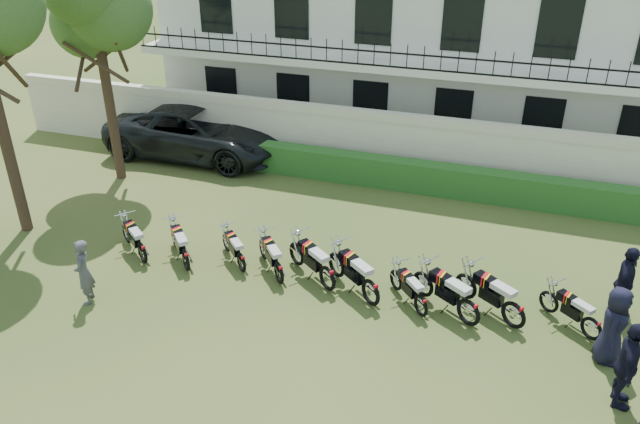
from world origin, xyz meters
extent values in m
plane|color=#2E451B|center=(0.00, 0.00, 0.00)|extent=(100.00, 100.00, 0.00)
cube|color=beige|center=(0.00, 8.00, 1.00)|extent=(30.00, 0.30, 2.00)
cube|color=beige|center=(0.00, 8.00, 2.15)|extent=(30.00, 0.35, 0.30)
cube|color=#284E1C|center=(1.00, 7.20, 0.50)|extent=(18.00, 0.60, 1.00)
cube|color=silver|center=(0.00, 14.00, 3.50)|extent=(20.00, 8.00, 7.00)
cube|color=silver|center=(0.00, 9.30, 3.50)|extent=(20.00, 1.40, 0.25)
cube|color=black|center=(0.00, 8.65, 4.10)|extent=(20.00, 0.05, 0.05)
cube|color=black|center=(0.00, 8.65, 3.65)|extent=(20.00, 0.05, 0.05)
cube|color=black|center=(-7.50, 10.02, 1.60)|extent=(1.30, 0.12, 2.20)
cube|color=black|center=(-7.50, 10.02, 5.10)|extent=(1.30, 0.12, 2.20)
cube|color=black|center=(-4.50, 10.02, 1.60)|extent=(1.30, 0.12, 2.20)
cube|color=black|center=(-4.50, 10.02, 5.10)|extent=(1.30, 0.12, 2.20)
cube|color=black|center=(-1.50, 10.02, 1.60)|extent=(1.30, 0.12, 2.20)
cube|color=black|center=(-1.50, 10.02, 5.10)|extent=(1.30, 0.12, 2.20)
cube|color=black|center=(1.50, 10.02, 1.60)|extent=(1.30, 0.12, 2.20)
cube|color=black|center=(1.50, 10.02, 5.10)|extent=(1.30, 0.12, 2.20)
cube|color=black|center=(4.50, 10.02, 1.60)|extent=(1.30, 0.12, 2.20)
cube|color=black|center=(4.50, 10.02, 5.10)|extent=(1.30, 0.12, 2.20)
cube|color=black|center=(7.50, 10.02, 1.60)|extent=(1.30, 0.12, 2.20)
cylinder|color=#473323|center=(-9.50, 1.00, 2.97)|extent=(0.32, 0.32, 5.95)
cylinder|color=#473323|center=(-9.00, 5.00, 2.62)|extent=(0.32, 0.32, 5.25)
sphere|color=#2E5020|center=(-8.60, 5.20, 5.62)|extent=(2.60, 2.60, 2.60)
sphere|color=#2E5020|center=(-9.60, 5.30, 5.10)|extent=(2.20, 2.20, 2.20)
torus|color=black|center=(-4.72, 0.10, 0.29)|extent=(0.52, 0.43, 0.59)
torus|color=black|center=(-5.72, 0.86, 0.29)|extent=(0.52, 0.43, 0.59)
cube|color=black|center=(-5.18, 0.45, 0.44)|extent=(0.53, 0.46, 0.29)
cube|color=black|center=(-5.36, 0.58, 0.70)|extent=(0.50, 0.46, 0.21)
cube|color=red|center=(-5.36, 0.58, 0.71)|extent=(0.15, 0.27, 0.22)
cube|color=#EBB20C|center=(-5.31, 0.55, 0.71)|extent=(0.12, 0.26, 0.22)
cube|color=#B3B3B3|center=(-4.97, 0.29, 0.73)|extent=(0.56, 0.51, 0.12)
cylinder|color=silver|center=(-5.60, 0.77, 0.99)|extent=(0.38, 0.48, 0.03)
torus|color=black|center=(-3.51, 0.05, 0.30)|extent=(0.47, 0.50, 0.60)
torus|color=black|center=(-4.38, 0.99, 0.30)|extent=(0.47, 0.50, 0.60)
cube|color=black|center=(-3.91, 0.49, 0.44)|extent=(0.50, 0.52, 0.30)
cube|color=black|center=(-4.06, 0.65, 0.71)|extent=(0.49, 0.50, 0.22)
cube|color=red|center=(-4.06, 0.65, 0.72)|extent=(0.19, 0.27, 0.23)
cube|color=#EBB20C|center=(-4.02, 0.61, 0.72)|extent=(0.16, 0.26, 0.23)
cube|color=#B3B3B3|center=(-3.73, 0.29, 0.75)|extent=(0.54, 0.56, 0.12)
cylinder|color=silver|center=(-4.28, 0.88, 1.00)|extent=(0.45, 0.42, 0.03)
torus|color=black|center=(-2.13, 0.51, 0.27)|extent=(0.44, 0.44, 0.54)
torus|color=black|center=(-2.95, 1.32, 0.27)|extent=(0.44, 0.44, 0.54)
cube|color=black|center=(-2.51, 0.89, 0.40)|extent=(0.46, 0.46, 0.27)
cube|color=black|center=(-2.65, 1.03, 0.64)|extent=(0.44, 0.44, 0.19)
cube|color=red|center=(-2.65, 1.03, 0.65)|extent=(0.16, 0.25, 0.20)
cube|color=#EBB20C|center=(-2.62, 0.99, 0.65)|extent=(0.14, 0.24, 0.20)
cube|color=#B3B3B3|center=(-2.34, 0.72, 0.67)|extent=(0.50, 0.49, 0.11)
cylinder|color=silver|center=(-2.86, 1.23, 0.90)|extent=(0.39, 0.40, 0.03)
torus|color=black|center=(-1.01, 0.26, 0.29)|extent=(0.45, 0.50, 0.59)
torus|color=black|center=(-1.83, 1.21, 0.29)|extent=(0.45, 0.50, 0.59)
cube|color=black|center=(-1.39, 0.70, 0.44)|extent=(0.48, 0.52, 0.29)
cube|color=black|center=(-1.53, 0.87, 0.70)|extent=(0.48, 0.49, 0.21)
cube|color=red|center=(-1.53, 0.87, 0.71)|extent=(0.19, 0.27, 0.22)
cube|color=#EBB20C|center=(-1.50, 0.83, 0.71)|extent=(0.17, 0.25, 0.22)
cube|color=#B3B3B3|center=(-1.22, 0.50, 0.74)|extent=(0.52, 0.55, 0.12)
cylinder|color=silver|center=(-1.74, 1.10, 0.99)|extent=(0.46, 0.40, 0.03)
torus|color=black|center=(0.38, 0.42, 0.32)|extent=(0.58, 0.47, 0.66)
torus|color=black|center=(-0.73, 1.26, 0.32)|extent=(0.58, 0.47, 0.66)
cube|color=black|center=(-0.13, 0.81, 0.48)|extent=(0.59, 0.51, 0.32)
cube|color=black|center=(-0.33, 0.96, 0.77)|extent=(0.55, 0.51, 0.24)
cube|color=red|center=(-0.33, 0.96, 0.78)|extent=(0.17, 0.30, 0.25)
cube|color=#EBB20C|center=(-0.28, 0.92, 0.78)|extent=(0.14, 0.29, 0.25)
cube|color=#B3B3B3|center=(0.10, 0.63, 0.82)|extent=(0.63, 0.56, 0.13)
cylinder|color=silver|center=(-0.60, 1.16, 1.10)|extent=(0.41, 0.53, 0.03)
torus|color=black|center=(1.56, 0.13, 0.33)|extent=(0.59, 0.50, 0.68)
torus|color=black|center=(0.43, 1.03, 0.33)|extent=(0.59, 0.50, 0.68)
cube|color=black|center=(1.04, 0.55, 0.50)|extent=(0.60, 0.54, 0.33)
cube|color=black|center=(0.84, 0.71, 0.80)|extent=(0.57, 0.54, 0.25)
cube|color=red|center=(0.84, 0.71, 0.81)|extent=(0.18, 0.31, 0.26)
cube|color=#EBB20C|center=(0.89, 0.66, 0.81)|extent=(0.15, 0.30, 0.26)
cube|color=#B3B3B3|center=(1.28, 0.36, 0.85)|extent=(0.65, 0.59, 0.13)
cylinder|color=silver|center=(0.56, 0.93, 1.14)|extent=(0.44, 0.54, 0.03)
torus|color=black|center=(2.60, 0.11, 0.27)|extent=(0.42, 0.46, 0.54)
torus|color=black|center=(1.83, 0.97, 0.27)|extent=(0.42, 0.46, 0.54)
cube|color=black|center=(2.25, 0.51, 0.40)|extent=(0.45, 0.47, 0.27)
cube|color=black|center=(2.11, 0.66, 0.64)|extent=(0.44, 0.45, 0.20)
cube|color=red|center=(2.11, 0.66, 0.65)|extent=(0.18, 0.25, 0.20)
cube|color=#EBB20C|center=(2.15, 0.62, 0.65)|extent=(0.15, 0.23, 0.20)
cube|color=#B3B3B3|center=(2.41, 0.33, 0.68)|extent=(0.49, 0.51, 0.11)
cylinder|color=silver|center=(1.92, 0.87, 0.91)|extent=(0.41, 0.38, 0.03)
torus|color=black|center=(3.89, 0.15, 0.33)|extent=(0.61, 0.45, 0.67)
torus|color=black|center=(2.71, 0.94, 0.33)|extent=(0.61, 0.45, 0.67)
cube|color=black|center=(3.35, 0.51, 0.49)|extent=(0.61, 0.50, 0.33)
cube|color=black|center=(3.14, 0.65, 0.79)|extent=(0.57, 0.51, 0.24)
cube|color=red|center=(3.14, 0.65, 0.80)|extent=(0.16, 0.31, 0.25)
cube|color=#EBB20C|center=(3.19, 0.62, 0.80)|extent=(0.12, 0.30, 0.25)
cube|color=#B3B3B3|center=(3.59, 0.35, 0.83)|extent=(0.65, 0.55, 0.13)
cylinder|color=silver|center=(2.85, 0.85, 1.12)|extent=(0.39, 0.56, 0.03)
torus|color=black|center=(4.86, 0.36, 0.33)|extent=(0.60, 0.46, 0.67)
torus|color=black|center=(3.70, 1.18, 0.33)|extent=(0.60, 0.46, 0.67)
cube|color=black|center=(4.33, 0.74, 0.49)|extent=(0.60, 0.50, 0.33)
cube|color=black|center=(4.12, 0.88, 0.78)|extent=(0.56, 0.51, 0.24)
cube|color=red|center=(4.12, 0.88, 0.80)|extent=(0.16, 0.31, 0.25)
cube|color=#EBB20C|center=(4.17, 0.84, 0.80)|extent=(0.13, 0.30, 0.25)
cube|color=#B3B3B3|center=(4.57, 0.57, 0.83)|extent=(0.64, 0.56, 0.13)
cylinder|color=silver|center=(3.84, 1.08, 1.11)|extent=(0.40, 0.55, 0.03)
torus|color=black|center=(6.40, 0.52, 0.27)|extent=(0.47, 0.41, 0.55)
torus|color=black|center=(5.50, 1.27, 0.27)|extent=(0.47, 0.41, 0.55)
cube|color=black|center=(5.98, 0.87, 0.41)|extent=(0.48, 0.44, 0.27)
cube|color=black|center=(5.82, 1.00, 0.65)|extent=(0.46, 0.44, 0.20)
cube|color=red|center=(5.82, 1.00, 0.66)|extent=(0.15, 0.25, 0.21)
cube|color=#EBB20C|center=(5.86, 0.97, 0.66)|extent=(0.12, 0.24, 0.21)
cube|color=#B3B3B3|center=(6.17, 0.71, 0.68)|extent=(0.52, 0.48, 0.11)
cylinder|color=silver|center=(5.60, 1.19, 0.92)|extent=(0.37, 0.43, 0.03)
imported|color=black|center=(-7.38, 7.59, 0.92)|extent=(6.65, 3.10, 1.84)
imported|color=#505055|center=(-5.52, -1.44, 0.84)|extent=(0.62, 0.72, 1.68)
imported|color=black|center=(6.37, -1.00, 0.96)|extent=(0.54, 1.15, 1.91)
imported|color=black|center=(6.24, 0.31, 0.90)|extent=(0.72, 0.97, 1.80)
imported|color=black|center=(6.59, 1.99, 0.93)|extent=(0.67, 1.16, 1.86)
camera|label=1|loc=(3.74, -11.39, 9.03)|focal=35.00mm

